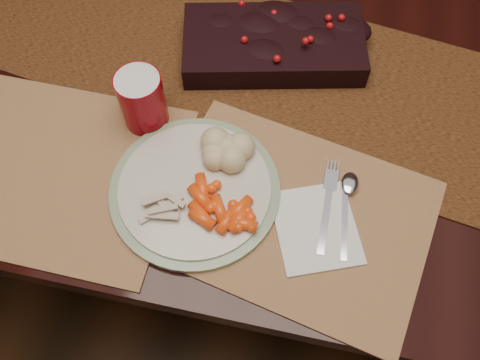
% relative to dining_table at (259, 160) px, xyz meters
% --- Properties ---
extents(floor, '(5.00, 5.00, 0.00)m').
position_rel_dining_table_xyz_m(floor, '(0.00, 0.00, -0.38)').
color(floor, black).
rests_on(floor, ground).
extents(dining_table, '(1.80, 1.00, 0.75)m').
position_rel_dining_table_xyz_m(dining_table, '(0.00, 0.00, 0.00)').
color(dining_table, black).
rests_on(dining_table, floor).
extents(table_runner, '(1.88, 0.67, 0.00)m').
position_rel_dining_table_xyz_m(table_runner, '(-0.05, -0.01, 0.38)').
color(table_runner, black).
rests_on(table_runner, dining_table).
extents(centerpiece, '(0.37, 0.25, 0.07)m').
position_rel_dining_table_xyz_m(centerpiece, '(0.01, 0.02, 0.41)').
color(centerpiece, black).
rests_on(centerpiece, table_runner).
extents(placemat_main, '(0.49, 0.40, 0.00)m').
position_rel_dining_table_xyz_m(placemat_main, '(0.11, -0.31, 0.38)').
color(placemat_main, brown).
rests_on(placemat_main, dining_table).
extents(placemat_second, '(0.47, 0.35, 0.00)m').
position_rel_dining_table_xyz_m(placemat_second, '(-0.34, -0.31, 0.38)').
color(placemat_second, brown).
rests_on(placemat_second, dining_table).
extents(dinner_plate, '(0.29, 0.29, 0.02)m').
position_rel_dining_table_xyz_m(dinner_plate, '(-0.06, -0.31, 0.39)').
color(dinner_plate, beige).
rests_on(dinner_plate, placemat_main).
extents(baby_carrots, '(0.14, 0.13, 0.02)m').
position_rel_dining_table_xyz_m(baby_carrots, '(-0.00, -0.34, 0.40)').
color(baby_carrots, '#FF480F').
rests_on(baby_carrots, dinner_plate).
extents(mashed_potatoes, '(0.11, 0.10, 0.05)m').
position_rel_dining_table_xyz_m(mashed_potatoes, '(-0.02, -0.24, 0.42)').
color(mashed_potatoes, beige).
rests_on(mashed_potatoes, dinner_plate).
extents(turkey_shreds, '(0.08, 0.07, 0.02)m').
position_rel_dining_table_xyz_m(turkey_shreds, '(-0.10, -0.35, 0.40)').
color(turkey_shreds, '#B49990').
rests_on(turkey_shreds, dinner_plate).
extents(napkin, '(0.17, 0.18, 0.01)m').
position_rel_dining_table_xyz_m(napkin, '(0.14, -0.33, 0.38)').
color(napkin, white).
rests_on(napkin, placemat_main).
extents(fork, '(0.02, 0.15, 0.00)m').
position_rel_dining_table_xyz_m(fork, '(0.16, -0.30, 0.39)').
color(fork, '#B2B2CF').
rests_on(fork, napkin).
extents(spoon, '(0.04, 0.15, 0.00)m').
position_rel_dining_table_xyz_m(spoon, '(0.19, -0.29, 0.39)').
color(spoon, silver).
rests_on(spoon, napkin).
extents(red_cup, '(0.08, 0.08, 0.11)m').
position_rel_dining_table_xyz_m(red_cup, '(-0.19, -0.18, 0.43)').
color(red_cup, maroon).
rests_on(red_cup, placemat_main).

